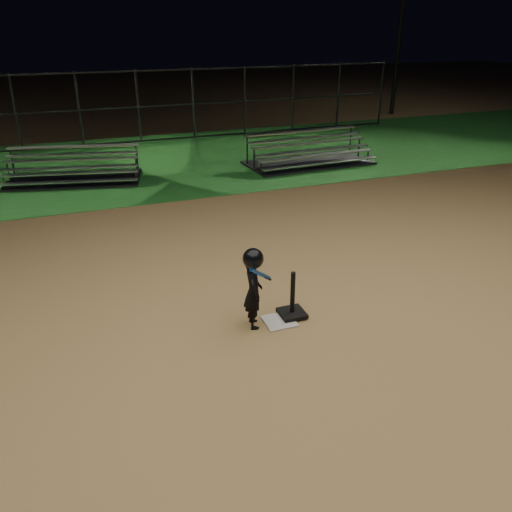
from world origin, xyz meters
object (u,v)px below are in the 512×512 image
(home_plate, at_px, (279,321))
(bleacher_left, at_px, (74,175))
(child_batter, at_px, (253,286))
(bleacher_right, at_px, (309,158))
(batting_tee, at_px, (292,307))

(home_plate, bearing_deg, bleacher_left, 106.16)
(child_batter, bearing_deg, bleacher_right, -22.74)
(batting_tee, relative_size, bleacher_right, 0.18)
(batting_tee, bearing_deg, bleacher_left, 107.79)
(home_plate, relative_size, batting_tee, 0.62)
(bleacher_left, bearing_deg, batting_tee, -60.11)
(child_batter, relative_size, bleacher_left, 0.32)
(bleacher_left, distance_m, bleacher_right, 6.92)
(home_plate, relative_size, bleacher_left, 0.12)
(home_plate, height_order, bleacher_right, bleacher_right)
(home_plate, xyz_separation_m, bleacher_left, (-2.51, 8.68, 0.17))
(home_plate, distance_m, batting_tee, 0.29)
(home_plate, relative_size, child_batter, 0.36)
(bleacher_left, bearing_deg, home_plate, -61.74)
(bleacher_right, bearing_deg, home_plate, -121.23)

